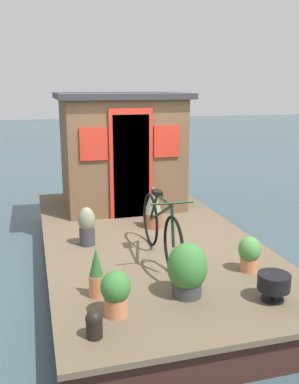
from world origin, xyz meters
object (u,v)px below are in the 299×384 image
at_px(potted_plant_thyme, 249,253).
at_px(potted_plant_lavender, 96,274).
at_px(potted_plant_succulent, 87,226).
at_px(charcoal_grill, 274,283).
at_px(mooring_bollard, 94,323).
at_px(potted_plant_sage, 153,207).
at_px(houseboat_cabin, 121,149).
at_px(bicycle, 161,229).
at_px(potted_plant_ivy, 187,270).
at_px(potted_plant_rosemary, 116,292).

height_order(potted_plant_thyme, potted_plant_lavender, potted_plant_lavender).
bearing_deg(potted_plant_succulent, charcoal_grill, -142.06).
bearing_deg(potted_plant_succulent, mooring_bollard, 174.13).
relative_size(potted_plant_lavender, potted_plant_sage, 0.81).
relative_size(potted_plant_thyme, charcoal_grill, 1.27).
distance_m(potted_plant_lavender, charcoal_grill, 1.82).
xyz_separation_m(houseboat_cabin, charcoal_grill, (-4.03, -0.74, -0.83)).
bearing_deg(mooring_bollard, houseboat_cabin, -14.90).
xyz_separation_m(bicycle, potted_plant_succulent, (0.75, 0.83, -0.13)).
height_order(bicycle, mooring_bollard, bicycle).
bearing_deg(bicycle, potted_plant_ivy, 178.84).
xyz_separation_m(bicycle, mooring_bollard, (-1.51, 1.07, -0.27)).
height_order(houseboat_cabin, charcoal_grill, houseboat_cabin).
distance_m(potted_plant_lavender, potted_plant_rosemary, 0.44).
relative_size(potted_plant_thyme, potted_plant_ivy, 0.73).
height_order(potted_plant_thyme, charcoal_grill, potted_plant_thyme).
bearing_deg(mooring_bollard, potted_plant_succulent, -5.87).
bearing_deg(potted_plant_sage, potted_plant_succulent, 114.69).
xyz_separation_m(potted_plant_sage, potted_plant_ivy, (-2.26, 0.28, -0.02)).
bearing_deg(mooring_bollard, bicycle, -35.19).
bearing_deg(bicycle, potted_plant_lavender, 129.48).
bearing_deg(potted_plant_sage, potted_plant_lavender, 149.60).
bearing_deg(mooring_bollard, charcoal_grill, -84.60).
relative_size(bicycle, potted_plant_sage, 2.70).
height_order(potted_plant_thyme, potted_plant_rosemary, potted_plant_rosemary).
bearing_deg(houseboat_cabin, charcoal_grill, -169.57).
bearing_deg(houseboat_cabin, potted_plant_thyme, -165.58).
relative_size(houseboat_cabin, charcoal_grill, 6.64).
xyz_separation_m(houseboat_cabin, bicycle, (-2.70, 0.05, -0.62)).
bearing_deg(potted_plant_thyme, potted_plant_succulent, 51.75).
relative_size(potted_plant_sage, potted_plant_rosemary, 1.46).
relative_size(potted_plant_sage, charcoal_grill, 1.98).
xyz_separation_m(houseboat_cabin, potted_plant_thyme, (-3.31, -0.85, -0.80)).
xyz_separation_m(houseboat_cabin, potted_plant_rosemary, (-3.89, 0.87, -0.78)).
relative_size(potted_plant_thyme, mooring_bollard, 1.65).
bearing_deg(potted_plant_thyme, mooring_bollard, 114.40).
relative_size(houseboat_cabin, potted_plant_rosemary, 4.91).
xyz_separation_m(potted_plant_sage, potted_plant_rosemary, (-2.45, 1.07, -0.07)).
xyz_separation_m(houseboat_cabin, potted_plant_succulent, (-1.94, 0.89, -0.75)).
bearing_deg(houseboat_cabin, mooring_bollard, 165.10).
height_order(potted_plant_lavender, potted_plant_ivy, potted_plant_ivy).
distance_m(houseboat_cabin, potted_plant_ivy, 3.77).
distance_m(charcoal_grill, mooring_bollard, 1.87).
relative_size(potted_plant_thyme, potted_plant_lavender, 0.79).
height_order(bicycle, potted_plant_ivy, bicycle).
xyz_separation_m(houseboat_cabin, mooring_bollard, (-4.21, 1.12, -0.89)).
distance_m(potted_plant_succulent, mooring_bollard, 2.28).
bearing_deg(charcoal_grill, bicycle, 30.83).
bearing_deg(charcoal_grill, potted_plant_succulent, 37.94).
xyz_separation_m(bicycle, potted_plant_thyme, (-0.62, -0.91, -0.18)).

